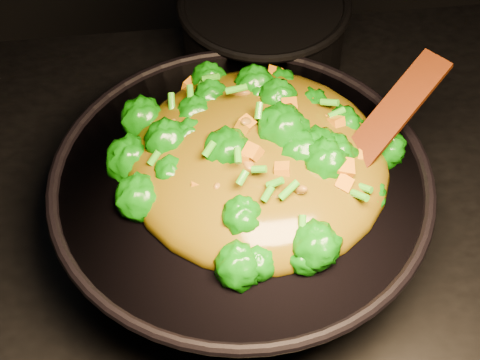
{
  "coord_description": "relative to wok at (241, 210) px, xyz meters",
  "views": [
    {
      "loc": [
        -0.12,
        -0.58,
        1.73
      ],
      "look_at": [
        -0.05,
        0.0,
        1.01
      ],
      "focal_mm": 55.0,
      "sensor_mm": 36.0,
      "label": 1
    }
  ],
  "objects": [
    {
      "name": "wok",
      "position": [
        0.0,
        0.0,
        0.0
      ],
      "size": [
        0.51,
        0.51,
        0.13
      ],
      "primitive_type": null,
      "rotation": [
        0.0,
        0.0,
        -0.11
      ],
      "color": "black",
      "rests_on": "stovetop"
    },
    {
      "name": "back_pot",
      "position": [
        0.08,
        0.33,
        0.01
      ],
      "size": [
        0.29,
        0.29,
        0.14
      ],
      "primitive_type": "cylinder",
      "rotation": [
        0.0,
        0.0,
        0.16
      ],
      "color": "black",
      "rests_on": "stovetop"
    },
    {
      "name": "stir_fry",
      "position": [
        0.02,
        0.02,
        0.12
      ],
      "size": [
        0.39,
        0.39,
        0.11
      ],
      "primitive_type": null,
      "rotation": [
        0.0,
        0.0,
        -0.21
      ],
      "color": "#0E6707",
      "rests_on": "wok"
    },
    {
      "name": "spatula",
      "position": [
        0.16,
        0.0,
        0.11
      ],
      "size": [
        0.22,
        0.19,
        0.11
      ],
      "primitive_type": "cube",
      "rotation": [
        0.0,
        -0.38,
        0.68
      ],
      "color": "#340E06",
      "rests_on": "wok"
    }
  ]
}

